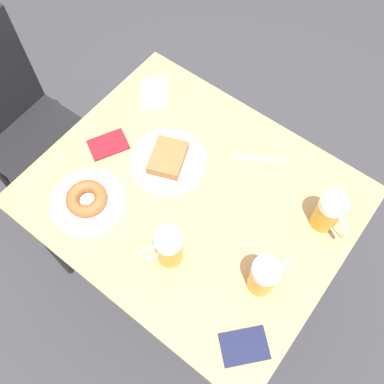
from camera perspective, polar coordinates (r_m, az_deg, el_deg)
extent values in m
plane|color=#333338|center=(2.05, 0.00, -9.97)|extent=(8.00, 8.00, 0.00)
cube|color=tan|center=(1.36, 0.00, -0.67)|extent=(0.80, 0.97, 0.03)
cylinder|color=black|center=(1.81, 18.56, -5.61)|extent=(0.04, 0.04, 0.73)
cylinder|color=black|center=(1.80, -18.69, -6.43)|extent=(0.04, 0.04, 0.73)
cylinder|color=black|center=(1.98, -3.90, 8.88)|extent=(0.04, 0.04, 0.73)
cube|color=black|center=(1.95, -19.49, 6.08)|extent=(0.41, 0.41, 0.02)
cylinder|color=black|center=(2.01, -17.61, -3.20)|extent=(0.03, 0.03, 0.42)
cylinder|color=black|center=(2.08, -11.14, 3.87)|extent=(0.03, 0.03, 0.42)
cylinder|color=black|center=(2.19, -23.96, 1.82)|extent=(0.03, 0.03, 0.42)
cylinder|color=black|center=(2.26, -17.83, 8.18)|extent=(0.03, 0.03, 0.42)
cylinder|color=silver|center=(1.41, -3.20, 4.11)|extent=(0.25, 0.25, 0.01)
cube|color=brown|center=(1.39, -3.24, 4.60)|extent=(0.16, 0.15, 0.04)
cylinder|color=silver|center=(1.37, -13.66, -1.33)|extent=(0.24, 0.24, 0.01)
torus|color=brown|center=(1.35, -13.88, -0.86)|extent=(0.13, 0.13, 0.04)
cylinder|color=#C68C23|center=(1.22, -3.04, -7.60)|extent=(0.08, 0.08, 0.11)
cylinder|color=white|center=(1.16, -3.20, -6.44)|extent=(0.08, 0.08, 0.03)
torus|color=silver|center=(1.21, -5.10, -7.93)|extent=(0.08, 0.06, 0.09)
cylinder|color=#C68C23|center=(1.21, 9.41, -11.23)|extent=(0.08, 0.08, 0.11)
cylinder|color=white|center=(1.14, 9.93, -10.26)|extent=(0.08, 0.08, 0.03)
torus|color=silver|center=(1.21, 11.34, -10.12)|extent=(0.08, 0.05, 0.09)
cylinder|color=#C68C23|center=(1.32, 17.53, -2.79)|extent=(0.08, 0.08, 0.11)
cylinder|color=white|center=(1.26, 18.38, -1.47)|extent=(0.08, 0.08, 0.03)
torus|color=silver|center=(1.30, 18.74, -4.10)|extent=(0.05, 0.08, 0.09)
cube|color=white|center=(1.58, -5.08, 12.97)|extent=(0.16, 0.16, 0.00)
cube|color=silver|center=(1.43, 9.52, 4.33)|extent=(0.11, 0.16, 0.00)
cube|color=maroon|center=(1.47, -11.11, 6.22)|extent=(0.15, 0.14, 0.01)
cube|color=#141938|center=(1.22, 7.00, -19.75)|extent=(0.15, 0.15, 0.01)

